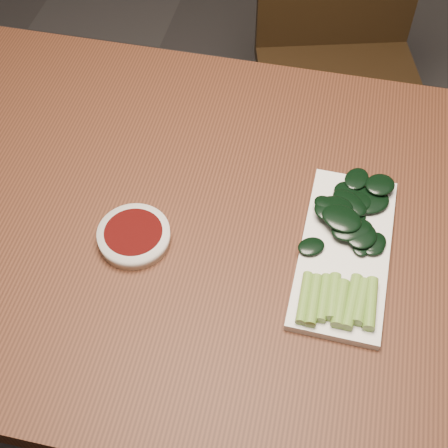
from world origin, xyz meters
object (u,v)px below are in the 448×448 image
(serving_plate, at_px, (345,251))
(chair_far, at_px, (340,58))
(table, at_px, (226,245))
(gai_lan, at_px, (347,240))
(sauce_bowl, at_px, (134,236))

(serving_plate, bearing_deg, chair_far, 93.59)
(table, bearing_deg, chair_far, 79.81)
(chair_far, distance_m, gai_lan, 0.86)
(table, xyz_separation_m, sauce_bowl, (-0.13, -0.07, 0.08))
(table, relative_size, gai_lan, 4.52)
(table, bearing_deg, sauce_bowl, -151.84)
(sauce_bowl, xyz_separation_m, serving_plate, (0.32, 0.05, -0.01))
(table, xyz_separation_m, serving_plate, (0.19, -0.03, 0.08))
(table, relative_size, chair_far, 1.57)
(table, height_order, serving_plate, serving_plate)
(table, height_order, gai_lan, gai_lan)
(chair_far, height_order, sauce_bowl, chair_far)
(serving_plate, distance_m, gai_lan, 0.02)
(serving_plate, relative_size, gai_lan, 0.99)
(sauce_bowl, height_order, serving_plate, sauce_bowl)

